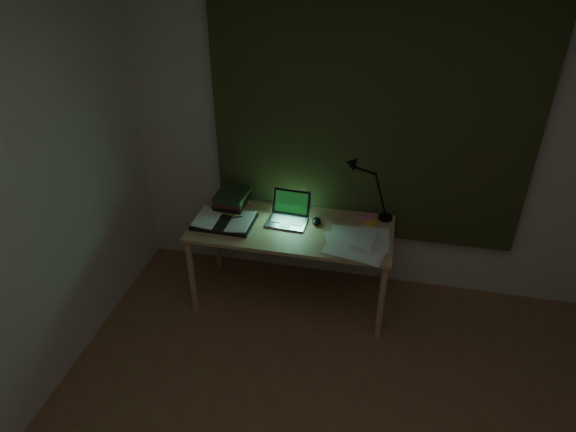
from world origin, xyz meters
name	(u,v)px	position (x,y,z in m)	size (l,w,h in m)	color
wall_back	(369,133)	(0.00, 2.00, 1.25)	(3.50, 0.00, 2.50)	beige
curtain	(371,108)	(0.00, 1.96, 1.45)	(2.20, 0.06, 2.00)	#31351A
desk	(291,264)	(-0.47, 1.61, 0.33)	(1.43, 0.63, 0.65)	tan
laptop	(287,211)	(-0.51, 1.65, 0.76)	(0.28, 0.32, 0.20)	#A5A5AA
open_textbook	(224,221)	(-0.95, 1.56, 0.67)	(0.43, 0.30, 0.04)	white
book_stack	(232,200)	(-0.96, 1.77, 0.72)	(0.22, 0.26, 0.14)	white
loose_papers	(356,239)	(0.00, 1.54, 0.66)	(0.34, 0.36, 0.02)	white
mouse	(316,221)	(-0.30, 1.69, 0.67)	(0.06, 0.10, 0.04)	black
sticky_yellow	(371,223)	(0.08, 1.77, 0.66)	(0.07, 0.07, 0.01)	yellow
sticky_pink	(367,217)	(0.05, 1.84, 0.66)	(0.08, 0.08, 0.02)	pink
desk_lamp	(389,185)	(0.18, 1.86, 0.93)	(0.37, 0.29, 0.56)	black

